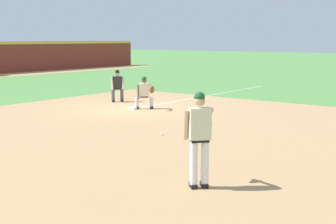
{
  "coord_description": "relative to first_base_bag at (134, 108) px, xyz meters",
  "views": [
    {
      "loc": [
        -14.13,
        -12.59,
        2.84
      ],
      "look_at": [
        -4.83,
        -5.46,
        1.0
      ],
      "focal_mm": 50.0,
      "sensor_mm": 36.0,
      "label": 1
    }
  ],
  "objects": [
    {
      "name": "infield_dirt_patch",
      "position": [
        -3.45,
        -3.9,
        -0.04
      ],
      "size": [
        18.0,
        18.0,
        0.01
      ],
      "primitive_type": "cube",
      "color": "tan",
      "rests_on": "ground"
    },
    {
      "name": "baseball",
      "position": [
        -3.42,
        -4.15,
        -0.01
      ],
      "size": [
        0.07,
        0.07,
        0.07
      ],
      "primitive_type": "sphere",
      "color": "white",
      "rests_on": "ground"
    },
    {
      "name": "first_baseman",
      "position": [
        0.28,
        -0.34,
        0.69
      ],
      "size": [
        0.72,
        1.09,
        1.34
      ],
      "color": "black",
      "rests_on": "ground"
    },
    {
      "name": "umpire",
      "position": [
        1.2,
        2.05,
        0.75
      ],
      "size": [
        0.68,
        0.66,
        1.46
      ],
      "color": "black",
      "rests_on": "ground"
    },
    {
      "name": "ground_plane",
      "position": [
        0.0,
        0.0,
        -0.04
      ],
      "size": [
        160.0,
        160.0,
        0.0
      ],
      "primitive_type": "plane",
      "color": "#518942"
    },
    {
      "name": "foul_line_stripe",
      "position": [
        5.87,
        0.0,
        -0.04
      ],
      "size": [
        11.73,
        0.1,
        0.0
      ],
      "primitive_type": "cube",
      "color": "white",
      "rests_on": "ground"
    },
    {
      "name": "pitcher",
      "position": [
        -6.86,
        -7.78,
        1.01
      ],
      "size": [
        0.85,
        0.54,
        1.86
      ],
      "color": "black",
      "rests_on": "ground"
    },
    {
      "name": "first_base_bag",
      "position": [
        0.0,
        0.0,
        0.0
      ],
      "size": [
        0.38,
        0.38,
        0.09
      ],
      "primitive_type": "cube",
      "color": "white",
      "rests_on": "ground"
    }
  ]
}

